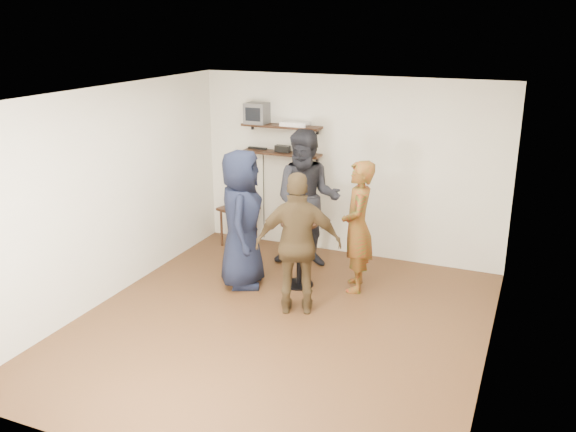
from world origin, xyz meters
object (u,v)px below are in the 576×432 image
Objects in this scene: person_navy at (242,219)px; crt_monitor at (257,113)px; radio at (283,149)px; side_table at (238,213)px; dvd_deck at (295,124)px; drinks_table at (299,245)px; person_dark at (307,199)px; person_plaid at (358,227)px; person_brown at (298,244)px.

crt_monitor is at bearing -2.14° from person_navy.
radio reaches higher than side_table.
dvd_deck is 1.93m from drinks_table.
drinks_table is (1.18, -1.26, -1.45)m from crt_monitor.
radio is at bearing 14.72° from side_table.
person_dark is 1.10m from person_navy.
crt_monitor reaches higher than person_plaid.
dvd_deck is 0.24× the size of person_plaid.
person_plaid reaches higher than radio.
person_dark is at bearing -16.33° from side_table.
side_table is at bearing -146.30° from crt_monitor.
person_navy reaches higher than person_brown.
radio is at bearing 121.60° from drinks_table.
side_table is 1.81m from drinks_table.
person_navy is at bearing -86.83° from radio.
drinks_table is at bearing -46.95° from crt_monitor.
person_navy is (0.49, -1.52, -1.12)m from crt_monitor.
dvd_deck is 0.22× the size of person_navy.
crt_monitor is 2.70m from person_brown.
drinks_table is (0.78, -1.26, -0.95)m from radio.
radio is 0.12× the size of person_navy.
person_navy is at bearing -131.84° from person_dark.
person_plaid is at bearing -39.61° from dvd_deck.
drinks_table is 0.79m from person_brown.
person_brown is at bearing -46.11° from side_table.
person_brown is at bearing -42.21° from person_plaid.
side_table is 0.32× the size of person_dark.
person_plaid is at bearing -29.39° from crt_monitor.
crt_monitor is 2.47m from person_plaid.
crt_monitor is 0.36× the size of drinks_table.
person_navy is at bearing -72.18° from crt_monitor.
person_plaid is at bearing -137.79° from person_brown.
person_plaid is 0.99m from person_brown.
dvd_deck is 2.37m from person_brown.
dvd_deck is at bearing -87.82° from person_brown.
crt_monitor is at bearing 33.70° from side_table.
radio is at bearing -141.21° from person_plaid.
crt_monitor is 0.62m from dvd_deck.
person_dark is (0.40, -0.55, -0.93)m from dvd_deck.
person_brown reaches higher than radio.
person_plaid is (1.49, -1.07, -0.67)m from radio.
drinks_table reaches higher than side_table.
dvd_deck is at bearing -24.37° from person_navy.
radio is at bearing 124.18° from person_dark.
crt_monitor is 1.56m from side_table.
radio is at bearing 180.00° from dvd_deck.
side_table is at bearing -168.59° from dvd_deck.
dvd_deck reaches higher than person_navy.
person_navy is (0.08, -1.52, -0.62)m from radio.
radio is 1.64m from person_navy.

